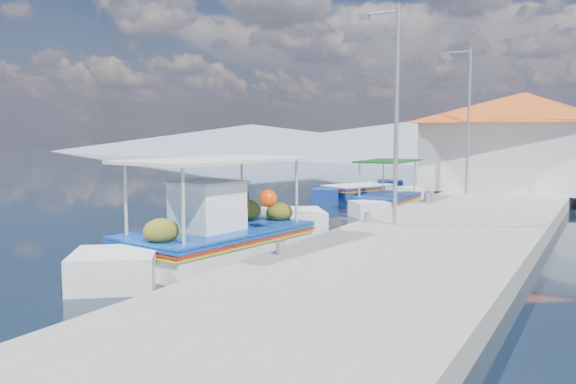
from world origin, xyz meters
The scene contains 10 objects.
ground centered at (0.00, 0.00, 0.00)m, with size 160.00×160.00×0.00m, color black.
quay centered at (5.90, 6.00, 0.25)m, with size 5.00×44.00×0.50m, color gray.
bollards centered at (3.80, 5.25, 0.65)m, with size 0.20×17.20×0.30m.
main_caique centered at (1.65, -2.26, 0.53)m, with size 3.16×8.25×2.74m.
caique_green_canopy centered at (2.13, 8.48, 0.33)m, with size 1.83×5.92×2.21m.
caique_blue_hull centered at (-0.39, 11.48, 0.28)m, with size 3.15×5.25×1.02m.
caique_far centered at (2.70, 16.67, 0.54)m, with size 4.45×7.68×2.91m.
harbor_building centered at (6.20, 15.00, 2.78)m, with size 10.49×10.49×4.40m.
lamp_post_near centered at (4.51, 2.00, 3.85)m, with size 1.21×0.14×6.00m.
lamp_post_far centered at (4.51, 11.00, 3.85)m, with size 1.21×0.14×6.00m.
Camera 1 is at (9.91, -13.57, 3.09)m, focal length 36.40 mm.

